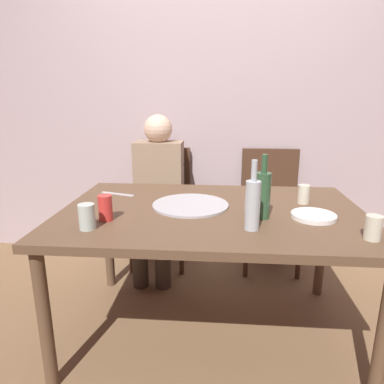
% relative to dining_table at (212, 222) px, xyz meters
% --- Properties ---
extents(ground_plane, '(8.00, 8.00, 0.00)m').
position_rel_dining_table_xyz_m(ground_plane, '(0.00, 0.00, -0.66)').
color(ground_plane, brown).
extents(back_wall, '(6.00, 0.10, 2.60)m').
position_rel_dining_table_xyz_m(back_wall, '(0.00, 1.13, 0.64)').
color(back_wall, '#B29EA3').
rests_on(back_wall, ground_plane).
extents(dining_table, '(1.56, 1.02, 0.73)m').
position_rel_dining_table_xyz_m(dining_table, '(0.00, 0.00, 0.00)').
color(dining_table, brown).
rests_on(dining_table, ground_plane).
extents(pizza_tray, '(0.41, 0.41, 0.01)m').
position_rel_dining_table_xyz_m(pizza_tray, '(-0.11, 0.05, 0.08)').
color(pizza_tray, '#ADADB2').
rests_on(pizza_tray, dining_table).
extents(wine_bottle, '(0.07, 0.07, 0.31)m').
position_rel_dining_table_xyz_m(wine_bottle, '(0.18, -0.26, 0.19)').
color(wine_bottle, '#B2BCC1').
rests_on(wine_bottle, dining_table).
extents(beer_bottle, '(0.07, 0.07, 0.31)m').
position_rel_dining_table_xyz_m(beer_bottle, '(0.24, -0.11, 0.19)').
color(beer_bottle, '#2D5133').
rests_on(beer_bottle, dining_table).
extents(tumbler_near, '(0.07, 0.07, 0.10)m').
position_rel_dining_table_xyz_m(tumbler_near, '(0.67, -0.34, 0.12)').
color(tumbler_near, beige).
rests_on(tumbler_near, dining_table).
extents(tumbler_far, '(0.07, 0.07, 0.11)m').
position_rel_dining_table_xyz_m(tumbler_far, '(-0.54, -0.32, 0.13)').
color(tumbler_far, '#B7C6BC').
rests_on(tumbler_far, dining_table).
extents(wine_glass, '(0.06, 0.06, 0.10)m').
position_rel_dining_table_xyz_m(wine_glass, '(0.50, 0.15, 0.12)').
color(wine_glass, beige).
rests_on(wine_glass, dining_table).
extents(soda_can, '(0.07, 0.07, 0.12)m').
position_rel_dining_table_xyz_m(soda_can, '(-0.50, -0.20, 0.13)').
color(soda_can, red).
rests_on(soda_can, dining_table).
extents(plate_stack, '(0.21, 0.21, 0.02)m').
position_rel_dining_table_xyz_m(plate_stack, '(0.49, -0.09, 0.08)').
color(plate_stack, white).
rests_on(plate_stack, dining_table).
extents(table_knife, '(0.22, 0.08, 0.01)m').
position_rel_dining_table_xyz_m(table_knife, '(-0.57, 0.24, 0.07)').
color(table_knife, '#B7B7BC').
rests_on(table_knife, dining_table).
extents(chair_left, '(0.44, 0.44, 0.90)m').
position_rel_dining_table_xyz_m(chair_left, '(-0.42, 0.91, -0.15)').
color(chair_left, '#472D1E').
rests_on(chair_left, ground_plane).
extents(chair_right, '(0.44, 0.44, 0.90)m').
position_rel_dining_table_xyz_m(chair_right, '(0.43, 0.91, -0.15)').
color(chair_right, '#472D1E').
rests_on(chair_right, ground_plane).
extents(guest_in_sweater, '(0.36, 0.56, 1.17)m').
position_rel_dining_table_xyz_m(guest_in_sweater, '(-0.42, 0.76, -0.02)').
color(guest_in_sweater, '#937A60').
rests_on(guest_in_sweater, ground_plane).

